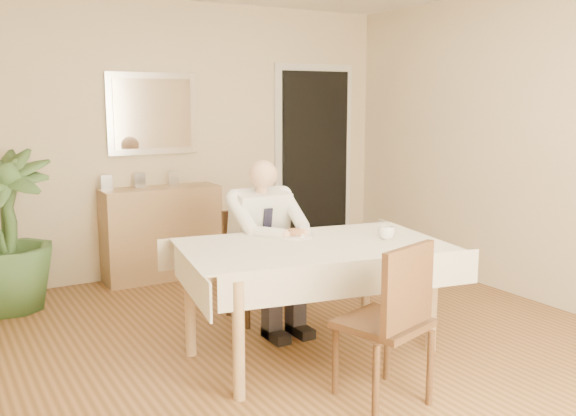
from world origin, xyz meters
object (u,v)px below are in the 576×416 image
chair_near (393,315)px  coffee_mug (387,233)px  potted_palm (6,232)px  sideboard (162,233)px  dining_table (312,256)px  chair_far (253,258)px  seated_man (270,236)px

chair_near → coffee_mug: (0.52, 0.72, 0.27)m
potted_palm → sideboard: bearing=11.4°
chair_near → dining_table: bearing=71.7°
dining_table → chair_far: bearing=99.6°
dining_table → seated_man: bearing=99.6°
dining_table → coffee_mug: (0.51, -0.13, 0.13)m
chair_near → potted_palm: 3.27m
chair_far → coffee_mug: size_ratio=7.52×
coffee_mug → sideboard: 2.53m
sideboard → potted_palm: 1.42m
dining_table → coffee_mug: 0.54m
chair_far → potted_palm: size_ratio=0.65×
dining_table → coffee_mug: coffee_mug is taller
seated_man → coffee_mug: (0.51, -0.72, 0.11)m
dining_table → coffee_mug: bearing=-4.6°
dining_table → potted_palm: (-1.63, 1.98, -0.02)m
dining_table → sideboard: sideboard is taller
chair_far → coffee_mug: coffee_mug is taller
dining_table → chair_near: 0.86m
chair_near → potted_palm: potted_palm is taller
seated_man → potted_palm: (-1.63, 1.39, -0.05)m
chair_far → potted_palm: 1.98m
coffee_mug → dining_table: bearing=165.7°
dining_table → chair_near: chair_near is taller
dining_table → chair_near: bearing=-81.4°
potted_palm → chair_near: bearing=-60.3°
dining_table → seated_man: size_ratio=1.51×
seated_man → potted_palm: 2.15m
chair_near → seated_man: seated_man is taller
seated_man → coffee_mug: 0.89m
chair_near → sideboard: 3.12m
dining_table → sideboard: size_ratio=1.72×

